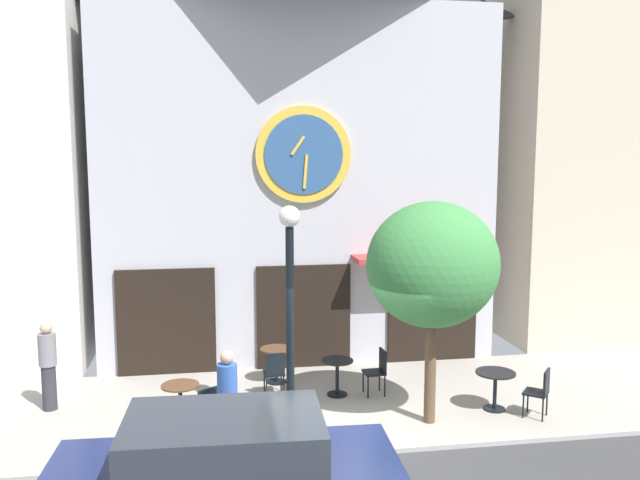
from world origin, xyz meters
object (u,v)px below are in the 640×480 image
at_px(pedestrian_grey, 48,365).
at_px(parked_car_navy, 225,478).
at_px(cafe_table_center, 337,372).
at_px(street_tree, 433,265).
at_px(pedestrian_blue, 228,400).
at_px(cafe_chair_near_tree, 541,389).
at_px(cafe_table_leftmost, 495,383).
at_px(cafe_chair_corner, 229,391).
at_px(cafe_chair_by_entrance, 205,409).
at_px(street_lamp, 290,319).
at_px(cafe_table_center_left, 276,359).
at_px(cafe_chair_right_end, 378,368).
at_px(cafe_chair_mid_row, 274,370).
at_px(cafe_table_near_curb, 180,397).

bearing_deg(pedestrian_grey, parked_car_navy, -55.95).
bearing_deg(cafe_table_center, parked_car_navy, -116.67).
distance_m(street_tree, pedestrian_blue, 4.10).
bearing_deg(cafe_chair_near_tree, pedestrian_grey, 168.27).
relative_size(street_tree, cafe_chair_near_tree, 4.36).
height_order(cafe_table_leftmost, cafe_chair_corner, cafe_chair_corner).
xyz_separation_m(cafe_table_leftmost, cafe_chair_by_entrance, (-5.30, -0.43, 0.01)).
bearing_deg(street_lamp, cafe_table_center_left, 90.14).
xyz_separation_m(cafe_chair_near_tree, parked_car_navy, (-5.66, -2.83, 0.23)).
bearing_deg(pedestrian_blue, cafe_chair_right_end, 35.12).
height_order(cafe_chair_right_end, cafe_chair_corner, same).
xyz_separation_m(cafe_chair_mid_row, cafe_chair_by_entrance, (-1.32, -1.75, 0.00)).
relative_size(cafe_table_leftmost, cafe_chair_by_entrance, 0.81).
bearing_deg(cafe_table_leftmost, cafe_chair_by_entrance, -175.40).
bearing_deg(pedestrian_grey, cafe_chair_right_end, -2.05).
bearing_deg(cafe_table_center, cafe_chair_right_end, -5.54).
bearing_deg(street_lamp, cafe_chair_by_entrance, -176.48).
bearing_deg(cafe_table_leftmost, cafe_chair_near_tree, -36.89).
height_order(street_tree, cafe_chair_corner, street_tree).
bearing_deg(parked_car_navy, pedestrian_blue, 87.85).
distance_m(cafe_chair_near_tree, pedestrian_blue, 5.61).
relative_size(cafe_table_center, cafe_chair_by_entrance, 0.80).
height_order(cafe_chair_right_end, pedestrian_blue, pedestrian_blue).
xyz_separation_m(street_tree, cafe_table_center, (-1.37, 1.55, -2.34)).
distance_m(street_lamp, pedestrian_blue, 1.67).
bearing_deg(cafe_table_center_left, cafe_table_leftmost, -28.72).
height_order(street_lamp, cafe_table_leftmost, street_lamp).
bearing_deg(cafe_table_near_curb, cafe_chair_right_end, 12.74).
relative_size(cafe_table_near_curb, cafe_table_center_left, 0.98).
height_order(cafe_table_near_curb, cafe_chair_mid_row, cafe_chair_mid_row).
bearing_deg(cafe_chair_corner, pedestrian_blue, -91.98).
distance_m(cafe_table_near_curb, cafe_table_leftmost, 5.73).
xyz_separation_m(pedestrian_blue, parked_car_navy, (-0.09, -2.34, -0.10)).
bearing_deg(street_lamp, pedestrian_blue, -149.26).
distance_m(cafe_table_near_curb, cafe_chair_right_end, 3.88).
xyz_separation_m(cafe_table_leftmost, cafe_chair_mid_row, (-3.98, 1.33, 0.01)).
height_order(street_tree, cafe_table_center, street_tree).
height_order(cafe_table_center_left, cafe_chair_corner, cafe_chair_corner).
height_order(cafe_table_leftmost, pedestrian_grey, pedestrian_grey).
bearing_deg(cafe_table_near_curb, cafe_chair_near_tree, -6.72).
xyz_separation_m(cafe_table_center_left, cafe_chair_corner, (-1.02, -1.79, 0.03)).
distance_m(cafe_table_leftmost, cafe_chair_mid_row, 4.19).
xyz_separation_m(street_lamp, pedestrian_blue, (-1.07, -0.64, -1.11)).
height_order(cafe_table_center_left, cafe_chair_right_end, cafe_chair_right_end).
bearing_deg(cafe_chair_mid_row, cafe_table_leftmost, -18.48).
height_order(cafe_table_near_curb, cafe_chair_near_tree, cafe_chair_near_tree).
height_order(cafe_chair_mid_row, pedestrian_grey, pedestrian_grey).
relative_size(cafe_table_center_left, cafe_table_leftmost, 1.00).
relative_size(cafe_table_center, parked_car_navy, 0.16).
bearing_deg(parked_car_navy, cafe_chair_by_entrance, 95.50).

